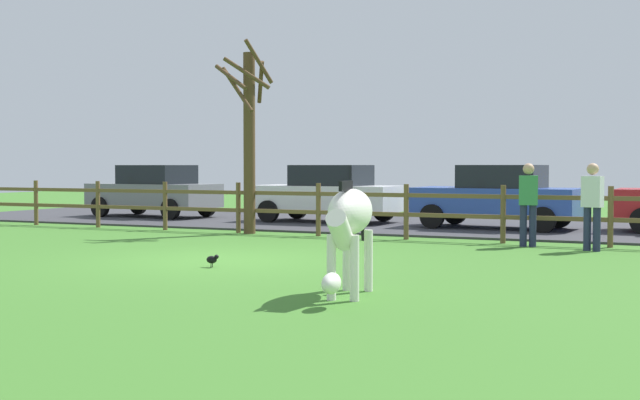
{
  "coord_description": "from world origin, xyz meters",
  "views": [
    {
      "loc": [
        7.32,
        -11.97,
        1.59
      ],
      "look_at": [
        1.44,
        0.77,
        1.01
      ],
      "focal_mm": 46.59,
      "sensor_mm": 36.0,
      "label": 1
    }
  ],
  "objects_px": {
    "crow_on_grass": "(212,259)",
    "parked_car_white": "(328,193)",
    "parked_car_blue": "(498,196)",
    "parked_car_grey": "(154,191)",
    "visitor_right_of_tree": "(592,203)",
    "zebra": "(349,221)",
    "bare_tree": "(249,134)",
    "visitor_left_of_tree": "(528,201)"
  },
  "relations": [
    {
      "from": "visitor_right_of_tree",
      "to": "visitor_left_of_tree",
      "type": "bearing_deg",
      "value": 163.65
    },
    {
      "from": "bare_tree",
      "to": "visitor_left_of_tree",
      "type": "bearing_deg",
      "value": -3.66
    },
    {
      "from": "crow_on_grass",
      "to": "parked_car_grey",
      "type": "distance_m",
      "value": 12.55
    },
    {
      "from": "parked_car_grey",
      "to": "visitor_left_of_tree",
      "type": "height_order",
      "value": "visitor_left_of_tree"
    },
    {
      "from": "bare_tree",
      "to": "crow_on_grass",
      "type": "distance_m",
      "value": 6.81
    },
    {
      "from": "zebra",
      "to": "bare_tree",
      "type": "bearing_deg",
      "value": 126.94
    },
    {
      "from": "crow_on_grass",
      "to": "parked_car_white",
      "type": "height_order",
      "value": "parked_car_white"
    },
    {
      "from": "bare_tree",
      "to": "visitor_left_of_tree",
      "type": "distance_m",
      "value": 6.69
    },
    {
      "from": "bare_tree",
      "to": "crow_on_grass",
      "type": "bearing_deg",
      "value": -65.47
    },
    {
      "from": "bare_tree",
      "to": "visitor_right_of_tree",
      "type": "bearing_deg",
      "value": -5.75
    },
    {
      "from": "parked_car_white",
      "to": "visitor_right_of_tree",
      "type": "bearing_deg",
      "value": -31.59
    },
    {
      "from": "parked_car_grey",
      "to": "crow_on_grass",
      "type": "bearing_deg",
      "value": -49.86
    },
    {
      "from": "parked_car_blue",
      "to": "parked_car_grey",
      "type": "xyz_separation_m",
      "value": [
        -10.45,
        0.25,
        0.0
      ]
    },
    {
      "from": "bare_tree",
      "to": "zebra",
      "type": "relative_size",
      "value": 2.32
    },
    {
      "from": "visitor_right_of_tree",
      "to": "parked_car_blue",
      "type": "bearing_deg",
      "value": 122.63
    },
    {
      "from": "parked_car_white",
      "to": "visitor_left_of_tree",
      "type": "height_order",
      "value": "visitor_left_of_tree"
    },
    {
      "from": "parked_car_white",
      "to": "parked_car_grey",
      "type": "distance_m",
      "value": 5.7
    },
    {
      "from": "parked_car_white",
      "to": "parked_car_grey",
      "type": "height_order",
      "value": "same"
    },
    {
      "from": "zebra",
      "to": "crow_on_grass",
      "type": "xyz_separation_m",
      "value": [
        -3.07,
        1.77,
        -0.8
      ]
    },
    {
      "from": "bare_tree",
      "to": "crow_on_grass",
      "type": "relative_size",
      "value": 20.8
    },
    {
      "from": "bare_tree",
      "to": "zebra",
      "type": "bearing_deg",
      "value": -53.06
    },
    {
      "from": "crow_on_grass",
      "to": "parked_car_white",
      "type": "relative_size",
      "value": 0.05
    },
    {
      "from": "zebra",
      "to": "crow_on_grass",
      "type": "bearing_deg",
      "value": 149.93
    },
    {
      "from": "parked_car_blue",
      "to": "visitor_right_of_tree",
      "type": "height_order",
      "value": "visitor_right_of_tree"
    },
    {
      "from": "parked_car_grey",
      "to": "visitor_left_of_tree",
      "type": "xyz_separation_m",
      "value": [
        11.93,
        -4.14,
        0.06
      ]
    },
    {
      "from": "parked_car_grey",
      "to": "visitor_right_of_tree",
      "type": "bearing_deg",
      "value": -18.86
    },
    {
      "from": "zebra",
      "to": "visitor_right_of_tree",
      "type": "bearing_deg",
      "value": 73.49
    },
    {
      "from": "parked_car_white",
      "to": "crow_on_grass",
      "type": "bearing_deg",
      "value": -76.21
    },
    {
      "from": "zebra",
      "to": "visitor_left_of_tree",
      "type": "distance_m",
      "value": 7.26
    },
    {
      "from": "bare_tree",
      "to": "visitor_right_of_tree",
      "type": "distance_m",
      "value": 7.94
    },
    {
      "from": "bare_tree",
      "to": "parked_car_grey",
      "type": "xyz_separation_m",
      "value": [
        -5.4,
        3.72,
        -1.49
      ]
    },
    {
      "from": "visitor_left_of_tree",
      "to": "visitor_right_of_tree",
      "type": "relative_size",
      "value": 1.0
    },
    {
      "from": "parked_car_white",
      "to": "parked_car_grey",
      "type": "xyz_separation_m",
      "value": [
        -5.7,
        -0.09,
        0.0
      ]
    },
    {
      "from": "parked_car_white",
      "to": "visitor_right_of_tree",
      "type": "xyz_separation_m",
      "value": [
        7.47,
        -4.59,
        0.06
      ]
    },
    {
      "from": "parked_car_blue",
      "to": "visitor_right_of_tree",
      "type": "xyz_separation_m",
      "value": [
        2.72,
        -4.25,
        0.06
      ]
    },
    {
      "from": "zebra",
      "to": "visitor_left_of_tree",
      "type": "height_order",
      "value": "visitor_left_of_tree"
    },
    {
      "from": "parked_car_blue",
      "to": "parked_car_white",
      "type": "bearing_deg",
      "value": 175.85
    },
    {
      "from": "zebra",
      "to": "parked_car_blue",
      "type": "distance_m",
      "value": 11.12
    },
    {
      "from": "zebra",
      "to": "visitor_right_of_tree",
      "type": "xyz_separation_m",
      "value": [
        2.03,
        6.85,
        -0.02
      ]
    },
    {
      "from": "crow_on_grass",
      "to": "parked_car_grey",
      "type": "bearing_deg",
      "value": 130.14
    },
    {
      "from": "parked_car_grey",
      "to": "visitor_right_of_tree",
      "type": "distance_m",
      "value": 13.92
    },
    {
      "from": "parked_car_blue",
      "to": "visitor_left_of_tree",
      "type": "distance_m",
      "value": 4.16
    }
  ]
}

